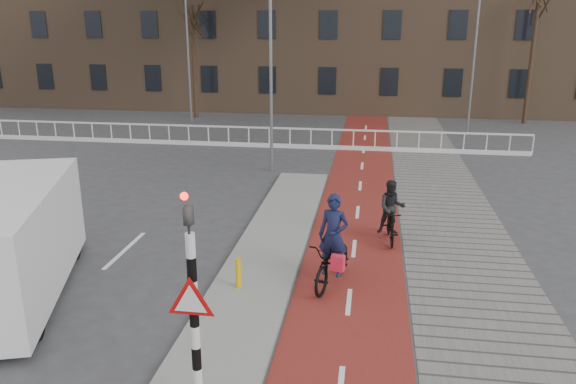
# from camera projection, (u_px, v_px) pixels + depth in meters

# --- Properties ---
(ground) EXTENTS (120.00, 120.00, 0.00)m
(ground) POSITION_uv_depth(u_px,v_px,m) (263.00, 347.00, 10.42)
(ground) COLOR #38383A
(ground) RESTS_ON ground
(bike_lane) EXTENTS (2.50, 60.00, 0.01)m
(bike_lane) POSITION_uv_depth(u_px,v_px,m) (359.00, 194.00, 19.66)
(bike_lane) COLOR maroon
(bike_lane) RESTS_ON ground
(sidewalk) EXTENTS (3.00, 60.00, 0.01)m
(sidewalk) POSITION_uv_depth(u_px,v_px,m) (441.00, 197.00, 19.27)
(sidewalk) COLOR slate
(sidewalk) RESTS_ON ground
(curb_island) EXTENTS (1.80, 16.00, 0.12)m
(curb_island) POSITION_uv_depth(u_px,v_px,m) (266.00, 257.00, 14.29)
(curb_island) COLOR gray
(curb_island) RESTS_ON ground
(traffic_signal) EXTENTS (0.80, 0.80, 3.68)m
(traffic_signal) POSITION_uv_depth(u_px,v_px,m) (193.00, 300.00, 8.01)
(traffic_signal) COLOR black
(traffic_signal) RESTS_ON curb_island
(bollard) EXTENTS (0.12, 0.12, 0.69)m
(bollard) POSITION_uv_depth(u_px,v_px,m) (238.00, 273.00, 12.42)
(bollard) COLOR #EAB00D
(bollard) RESTS_ON curb_island
(cyclist_near) EXTENTS (1.25, 2.20, 2.14)m
(cyclist_near) POSITION_uv_depth(u_px,v_px,m) (333.00, 255.00, 12.71)
(cyclist_near) COLOR black
(cyclist_near) RESTS_ON bike_lane
(cyclist_far) EXTENTS (0.76, 1.61, 1.74)m
(cyclist_far) POSITION_uv_depth(u_px,v_px,m) (391.00, 217.00, 15.19)
(cyclist_far) COLOR black
(cyclist_far) RESTS_ON bike_lane
(van) EXTENTS (3.92, 6.07, 2.43)m
(van) POSITION_uv_depth(u_px,v_px,m) (3.00, 242.00, 11.98)
(van) COLOR silver
(van) RESTS_ON ground
(railing) EXTENTS (28.00, 0.10, 0.99)m
(railing) POSITION_uv_depth(u_px,v_px,m) (229.00, 140.00, 27.12)
(railing) COLOR silver
(railing) RESTS_ON ground
(tree_mid) EXTENTS (0.27, 0.27, 6.73)m
(tree_mid) POSITION_uv_depth(u_px,v_px,m) (194.00, 63.00, 34.42)
(tree_mid) COLOR black
(tree_mid) RESTS_ON ground
(tree_right) EXTENTS (0.23, 0.23, 7.82)m
(tree_right) POSITION_uv_depth(u_px,v_px,m) (532.00, 56.00, 32.15)
(tree_right) COLOR black
(tree_right) RESTS_ON ground
(streetlight_near) EXTENTS (0.12, 0.12, 8.70)m
(streetlight_near) POSITION_uv_depth(u_px,v_px,m) (271.00, 61.00, 21.42)
(streetlight_near) COLOR slate
(streetlight_near) RESTS_ON ground
(streetlight_left) EXTENTS (0.12, 0.12, 8.62)m
(streetlight_left) POSITION_uv_depth(u_px,v_px,m) (188.00, 48.00, 32.31)
(streetlight_left) COLOR slate
(streetlight_left) RESTS_ON ground
(streetlight_right) EXTENTS (0.12, 0.12, 8.30)m
(streetlight_right) POSITION_uv_depth(u_px,v_px,m) (474.00, 55.00, 28.40)
(streetlight_right) COLOR slate
(streetlight_right) RESTS_ON ground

